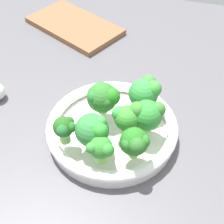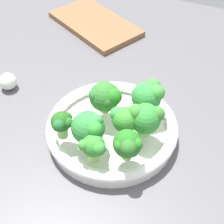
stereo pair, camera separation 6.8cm
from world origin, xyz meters
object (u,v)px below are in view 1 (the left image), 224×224
broccoli_floret_6 (146,115)px  broccoli_floret_3 (135,143)px  broccoli_floret_2 (125,118)px  broccoli_floret_5 (101,148)px  cutting_board (74,26)px  bowl (112,129)px  broccoli_floret_1 (93,130)px  broccoli_floret_4 (103,98)px  broccoli_floret_0 (145,92)px  broccoli_floret_7 (65,128)px

broccoli_floret_6 → broccoli_floret_3: bearing=85.0°
broccoli_floret_2 → broccoli_floret_5: (2.46, 8.08, -0.52)cm
broccoli_floret_5 → cutting_board: size_ratio=0.21×
bowl → broccoli_floret_1: size_ratio=3.85×
cutting_board → broccoli_floret_4: bearing=118.9°
broccoli_floret_5 → cutting_board: 54.03cm
broccoli_floret_0 → bowl: bearing=49.4°
bowl → broccoli_floret_4: bearing=-42.4°
broccoli_floret_4 → broccoli_floret_1: bearing=94.0°
broccoli_floret_2 → broccoli_floret_4: broccoli_floret_4 is taller
broccoli_floret_0 → broccoli_floret_3: bearing=93.8°
broccoli_floret_3 → broccoli_floret_5: broccoli_floret_3 is taller
broccoli_floret_4 → broccoli_floret_5: bearing=104.9°
broccoli_floret_0 → broccoli_floret_4: same height
cutting_board → bowl: bearing=120.3°
bowl → broccoli_floret_3: (-6.33, 7.54, 6.27)cm
bowl → broccoli_floret_6: size_ratio=3.81×
broccoli_floret_2 → broccoli_floret_4: 6.94cm
broccoli_floret_4 → broccoli_floret_6: same height
broccoli_floret_0 → broccoli_floret_6: bearing=103.7°
bowl → cutting_board: 44.61cm
broccoli_floret_0 → broccoli_floret_5: (4.69, 16.11, -0.70)cm
broccoli_floret_2 → cutting_board: bearing=-57.5°
broccoli_floret_0 → broccoli_floret_6: size_ratio=0.99×
broccoli_floret_3 → broccoli_floret_6: broccoli_floret_6 is taller
broccoli_floret_2 → broccoli_floret_7: (10.42, 5.63, -0.13)cm
bowl → broccoli_floret_2: broccoli_floret_2 is taller
broccoli_floret_5 → cutting_board: (23.19, -48.31, -6.86)cm
broccoli_floret_0 → broccoli_floret_2: bearing=74.5°
broccoli_floret_0 → broccoli_floret_5: 16.79cm
bowl → broccoli_floret_5: bearing=94.2°
broccoli_floret_0 → broccoli_floret_1: same height
broccoli_floret_3 → broccoli_floret_5: size_ratio=1.20×
broccoli_floret_6 → broccoli_floret_7: broccoli_floret_6 is taller
broccoli_floret_0 → broccoli_floret_5: size_ratio=1.25×
broccoli_floret_5 → broccoli_floret_7: size_ratio=0.95×
bowl → broccoli_floret_5: (-0.72, 9.80, 5.53)cm
cutting_board → broccoli_floret_2: bearing=122.5°
broccoli_floret_1 → broccoli_floret_5: bearing=128.3°
broccoli_floret_6 → broccoli_floret_7: (14.22, 7.26, -0.32)cm
broccoli_floret_3 → broccoli_floret_4: size_ratio=0.95×
broccoli_floret_1 → broccoli_floret_6: same height
broccoli_floret_0 → broccoli_floret_1: (7.29, 12.83, -0.15)cm
broccoli_floret_7 → broccoli_floret_2: bearing=-151.6°
broccoli_floret_4 → cutting_board: broccoli_floret_4 is taller
broccoli_floret_0 → broccoli_floret_1: bearing=60.4°
broccoli_floret_3 → broccoli_floret_7: broccoli_floret_3 is taller
broccoli_floret_4 → broccoli_floret_6: size_ratio=1.00×
broccoli_floret_1 → broccoli_floret_6: (-8.85, -6.42, 0.16)cm
broccoli_floret_2 → broccoli_floret_7: 11.84cm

